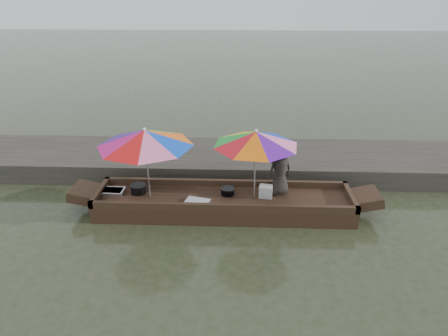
{
  "coord_description": "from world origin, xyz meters",
  "views": [
    {
      "loc": [
        0.31,
        -7.51,
        4.46
      ],
      "look_at": [
        0.0,
        0.1,
        1.0
      ],
      "focal_mm": 32.0,
      "sensor_mm": 36.0,
      "label": 1
    }
  ],
  "objects_px": {
    "supply_bag": "(266,191)",
    "umbrella_bow": "(147,163)",
    "umbrella_stern": "(255,165)",
    "boat_hull": "(224,205)",
    "cooking_pot": "(139,189)",
    "tray_scallop": "(197,202)",
    "tray_crayfish": "(113,192)",
    "vendor": "(280,170)",
    "charcoal_grill": "(228,191)"
  },
  "relations": [
    {
      "from": "vendor",
      "to": "tray_scallop",
      "type": "bearing_deg",
      "value": -9.28
    },
    {
      "from": "umbrella_bow",
      "to": "supply_bag",
      "type": "bearing_deg",
      "value": 1.54
    },
    {
      "from": "tray_crayfish",
      "to": "tray_scallop",
      "type": "distance_m",
      "value": 1.93
    },
    {
      "from": "tray_crayfish",
      "to": "charcoal_grill",
      "type": "distance_m",
      "value": 2.51
    },
    {
      "from": "supply_bag",
      "to": "umbrella_bow",
      "type": "relative_size",
      "value": 0.14
    },
    {
      "from": "tray_crayfish",
      "to": "umbrella_stern",
      "type": "xyz_separation_m",
      "value": [
        3.08,
        -0.08,
        0.73
      ]
    },
    {
      "from": "supply_bag",
      "to": "umbrella_bow",
      "type": "xyz_separation_m",
      "value": [
        -2.49,
        -0.07,
        0.65
      ]
    },
    {
      "from": "cooking_pot",
      "to": "umbrella_bow",
      "type": "height_order",
      "value": "umbrella_bow"
    },
    {
      "from": "vendor",
      "to": "umbrella_bow",
      "type": "height_order",
      "value": "umbrella_bow"
    },
    {
      "from": "tray_crayfish",
      "to": "charcoal_grill",
      "type": "relative_size",
      "value": 1.72
    },
    {
      "from": "boat_hull",
      "to": "tray_crayfish",
      "type": "height_order",
      "value": "tray_crayfish"
    },
    {
      "from": "tray_crayfish",
      "to": "umbrella_bow",
      "type": "relative_size",
      "value": 0.25
    },
    {
      "from": "boat_hull",
      "to": "tray_scallop",
      "type": "relative_size",
      "value": 10.97
    },
    {
      "from": "cooking_pot",
      "to": "umbrella_stern",
      "type": "distance_m",
      "value": 2.61
    },
    {
      "from": "tray_scallop",
      "to": "tray_crayfish",
      "type": "bearing_deg",
      "value": 168.93
    },
    {
      "from": "boat_hull",
      "to": "tray_scallop",
      "type": "height_order",
      "value": "tray_scallop"
    },
    {
      "from": "tray_scallop",
      "to": "supply_bag",
      "type": "bearing_deg",
      "value": 13.87
    },
    {
      "from": "tray_scallop",
      "to": "umbrella_stern",
      "type": "relative_size",
      "value": 0.28
    },
    {
      "from": "umbrella_bow",
      "to": "tray_scallop",
      "type": "bearing_deg",
      "value": -15.35
    },
    {
      "from": "charcoal_grill",
      "to": "umbrella_stern",
      "type": "bearing_deg",
      "value": -15.45
    },
    {
      "from": "boat_hull",
      "to": "charcoal_grill",
      "type": "bearing_deg",
      "value": 63.95
    },
    {
      "from": "umbrella_stern",
      "to": "boat_hull",
      "type": "bearing_deg",
      "value": 180.0
    },
    {
      "from": "boat_hull",
      "to": "cooking_pot",
      "type": "distance_m",
      "value": 1.9
    },
    {
      "from": "tray_crayfish",
      "to": "tray_scallop",
      "type": "xyz_separation_m",
      "value": [
        1.89,
        -0.37,
        -0.01
      ]
    },
    {
      "from": "umbrella_stern",
      "to": "supply_bag",
      "type": "bearing_deg",
      "value": 14.73
    },
    {
      "from": "cooking_pot",
      "to": "tray_scallop",
      "type": "bearing_deg",
      "value": -18.5
    },
    {
      "from": "tray_scallop",
      "to": "umbrella_stern",
      "type": "height_order",
      "value": "umbrella_stern"
    },
    {
      "from": "umbrella_bow",
      "to": "tray_crayfish",
      "type": "bearing_deg",
      "value": 174.47
    },
    {
      "from": "boat_hull",
      "to": "tray_scallop",
      "type": "xyz_separation_m",
      "value": [
        -0.54,
        -0.29,
        0.21
      ]
    },
    {
      "from": "cooking_pot",
      "to": "supply_bag",
      "type": "height_order",
      "value": "supply_bag"
    },
    {
      "from": "boat_hull",
      "to": "tray_crayfish",
      "type": "distance_m",
      "value": 2.44
    },
    {
      "from": "charcoal_grill",
      "to": "supply_bag",
      "type": "distance_m",
      "value": 0.83
    },
    {
      "from": "supply_bag",
      "to": "tray_scallop",
      "type": "bearing_deg",
      "value": -166.13
    },
    {
      "from": "cooking_pot",
      "to": "charcoal_grill",
      "type": "height_order",
      "value": "cooking_pot"
    },
    {
      "from": "umbrella_bow",
      "to": "umbrella_stern",
      "type": "xyz_separation_m",
      "value": [
        2.24,
        0.0,
        0.0
      ]
    },
    {
      "from": "boat_hull",
      "to": "umbrella_stern",
      "type": "distance_m",
      "value": 1.15
    },
    {
      "from": "cooking_pot",
      "to": "tray_scallop",
      "type": "relative_size",
      "value": 0.7
    },
    {
      "from": "boat_hull",
      "to": "umbrella_bow",
      "type": "xyz_separation_m",
      "value": [
        -1.59,
        0.0,
        0.95
      ]
    },
    {
      "from": "tray_scallop",
      "to": "umbrella_stern",
      "type": "distance_m",
      "value": 1.43
    },
    {
      "from": "tray_scallop",
      "to": "boat_hull",
      "type": "bearing_deg",
      "value": 27.99
    },
    {
      "from": "cooking_pot",
      "to": "tray_crayfish",
      "type": "relative_size",
      "value": 0.7
    },
    {
      "from": "charcoal_grill",
      "to": "tray_scallop",
      "type": "bearing_deg",
      "value": -144.31
    },
    {
      "from": "supply_bag",
      "to": "vendor",
      "type": "height_order",
      "value": "vendor"
    },
    {
      "from": "vendor",
      "to": "charcoal_grill",
      "type": "bearing_deg",
      "value": -22.22
    },
    {
      "from": "tray_crayfish",
      "to": "umbrella_bow",
      "type": "bearing_deg",
      "value": -5.53
    },
    {
      "from": "vendor",
      "to": "umbrella_bow",
      "type": "xyz_separation_m",
      "value": [
        -2.78,
        -0.23,
        0.21
      ]
    },
    {
      "from": "supply_bag",
      "to": "umbrella_stern",
      "type": "xyz_separation_m",
      "value": [
        -0.25,
        -0.07,
        0.65
      ]
    },
    {
      "from": "cooking_pot",
      "to": "umbrella_stern",
      "type": "height_order",
      "value": "umbrella_stern"
    },
    {
      "from": "charcoal_grill",
      "to": "umbrella_stern",
      "type": "height_order",
      "value": "umbrella_stern"
    },
    {
      "from": "supply_bag",
      "to": "umbrella_bow",
      "type": "distance_m",
      "value": 2.57
    }
  ]
}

